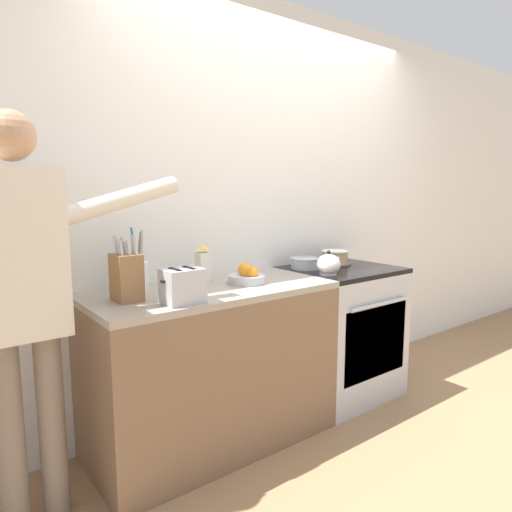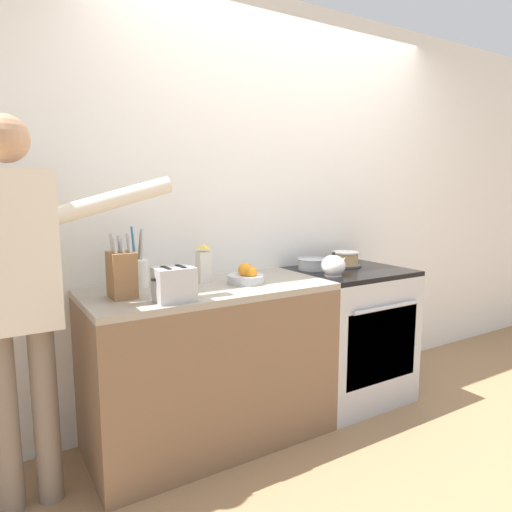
# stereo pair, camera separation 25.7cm
# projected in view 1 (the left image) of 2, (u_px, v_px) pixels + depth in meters

# --- Properties ---
(ground_plane) EXTENTS (16.00, 16.00, 0.00)m
(ground_plane) POSITION_uv_depth(u_px,v_px,m) (338.00, 424.00, 2.75)
(ground_plane) COLOR #93704C
(wall_back) EXTENTS (8.00, 0.04, 2.60)m
(wall_back) POSITION_uv_depth(u_px,v_px,m) (273.00, 205.00, 3.06)
(wall_back) COLOR silver
(wall_back) RESTS_ON ground_plane
(counter_cabinet) EXTENTS (1.34, 0.62, 0.88)m
(counter_cabinet) POSITION_uv_depth(u_px,v_px,m) (213.00, 366.00, 2.51)
(counter_cabinet) COLOR brown
(counter_cabinet) RESTS_ON ground_plane
(stove_range) EXTENTS (0.72, 0.65, 0.88)m
(stove_range) POSITION_uv_depth(u_px,v_px,m) (340.00, 331.00, 3.13)
(stove_range) COLOR #B7BABF
(stove_range) RESTS_ON ground_plane
(layer_cake) EXTENTS (0.23, 0.23, 0.10)m
(layer_cake) POSITION_uv_depth(u_px,v_px,m) (335.00, 258.00, 3.19)
(layer_cake) COLOR #4C4C51
(layer_cake) RESTS_ON stove_range
(tea_kettle) EXTENTS (0.18, 0.15, 0.15)m
(tea_kettle) POSITION_uv_depth(u_px,v_px,m) (329.00, 264.00, 2.81)
(tea_kettle) COLOR white
(tea_kettle) RESTS_ON stove_range
(mixing_bowl) EXTENTS (0.20, 0.20, 0.07)m
(mixing_bowl) POSITION_uv_depth(u_px,v_px,m) (305.00, 263.00, 3.03)
(mixing_bowl) COLOR #B7BABF
(mixing_bowl) RESTS_ON stove_range
(knife_block) EXTENTS (0.12, 0.15, 0.31)m
(knife_block) POSITION_uv_depth(u_px,v_px,m) (126.00, 277.00, 2.14)
(knife_block) COLOR olive
(knife_block) RESTS_ON counter_cabinet
(utensil_crock) EXTENTS (0.11, 0.11, 0.33)m
(utensil_crock) POSITION_uv_depth(u_px,v_px,m) (138.00, 274.00, 2.39)
(utensil_crock) COLOR silver
(utensil_crock) RESTS_ON counter_cabinet
(fruit_bowl) EXTENTS (0.21, 0.21, 0.11)m
(fruit_bowl) POSITION_uv_depth(u_px,v_px,m) (247.00, 276.00, 2.55)
(fruit_bowl) COLOR #B7BABF
(fruit_bowl) RESTS_ON counter_cabinet
(toaster) EXTENTS (0.20, 0.14, 0.16)m
(toaster) POSITION_uv_depth(u_px,v_px,m) (183.00, 286.00, 2.11)
(toaster) COLOR #B7BABF
(toaster) RESTS_ON counter_cabinet
(milk_carton) EXTENTS (0.07, 0.07, 0.22)m
(milk_carton) POSITION_uv_depth(u_px,v_px,m) (203.00, 265.00, 2.56)
(milk_carton) COLOR white
(milk_carton) RESTS_ON counter_cabinet
(person_baker) EXTENTS (0.95, 0.20, 1.71)m
(person_baker) POSITION_uv_depth(u_px,v_px,m) (23.00, 286.00, 1.82)
(person_baker) COLOR #7A6B5B
(person_baker) RESTS_ON ground_plane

